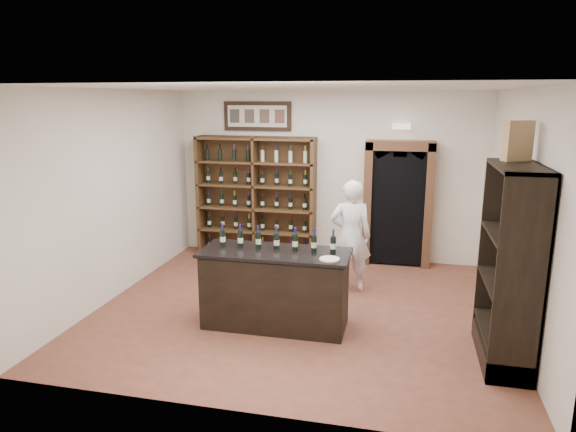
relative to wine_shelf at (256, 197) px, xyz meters
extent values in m
plane|color=brown|center=(1.30, -2.33, -1.10)|extent=(5.50, 5.50, 0.00)
plane|color=white|center=(1.30, -2.33, 1.90)|extent=(5.50, 5.50, 0.00)
cube|color=white|center=(1.30, 0.17, 0.40)|extent=(5.50, 0.04, 3.00)
cube|color=white|center=(-1.45, -2.33, 0.40)|extent=(0.04, 5.00, 3.00)
cube|color=white|center=(4.05, -2.33, 0.40)|extent=(0.04, 5.00, 3.00)
cube|color=#50331B|center=(0.00, 0.14, 0.00)|extent=(2.20, 0.02, 2.20)
cube|color=#50331B|center=(-1.07, -0.04, 0.00)|extent=(0.06, 0.38, 2.20)
cube|color=#50331B|center=(1.07, -0.04, 0.00)|extent=(0.06, 0.38, 2.20)
cube|color=#50331B|center=(0.00, -0.04, 0.00)|extent=(0.04, 0.38, 2.20)
cube|color=#50331B|center=(0.00, -0.04, -1.06)|extent=(2.18, 0.38, 0.04)
cube|color=#50331B|center=(0.00, -0.04, -0.64)|extent=(2.18, 0.38, 0.04)
cube|color=#50331B|center=(0.00, -0.04, -0.21)|extent=(2.18, 0.38, 0.03)
cube|color=#50331B|center=(0.00, -0.04, 0.21)|extent=(2.18, 0.38, 0.04)
cube|color=#50331B|center=(0.00, -0.04, 0.64)|extent=(2.18, 0.38, 0.04)
cube|color=#50331B|center=(0.00, -0.04, 1.06)|extent=(2.18, 0.38, 0.04)
cube|color=black|center=(0.00, 0.14, 1.45)|extent=(1.25, 0.04, 0.52)
cube|color=black|center=(2.55, 0.00, -0.04)|extent=(0.97, 0.29, 2.05)
cube|color=#A0623E|center=(2.04, -0.02, -0.02)|extent=(0.14, 0.35, 2.15)
cube|color=#A0623E|center=(3.06, -0.02, -0.02)|extent=(0.14, 0.35, 2.15)
cube|color=#A0623E|center=(2.55, -0.02, 0.99)|extent=(1.15, 0.35, 0.16)
cube|color=white|center=(2.55, 0.09, 1.30)|extent=(0.30, 0.10, 0.10)
cube|color=black|center=(1.10, -2.93, -0.63)|extent=(1.80, 0.70, 0.94)
cube|color=black|center=(1.10, -2.93, -0.12)|extent=(1.88, 0.78, 0.04)
cylinder|color=black|center=(0.38, -2.85, 0.01)|extent=(0.07, 0.07, 0.21)
cylinder|color=beige|center=(0.38, -2.85, -0.01)|extent=(0.07, 0.07, 0.07)
cylinder|color=navy|center=(0.38, -2.85, 0.16)|extent=(0.03, 0.03, 0.09)
cylinder|color=black|center=(0.62, -2.85, 0.01)|extent=(0.07, 0.07, 0.21)
cylinder|color=beige|center=(0.62, -2.85, -0.01)|extent=(0.07, 0.07, 0.07)
cylinder|color=navy|center=(0.62, -2.85, 0.16)|extent=(0.03, 0.03, 0.09)
cylinder|color=black|center=(0.86, -2.85, 0.01)|extent=(0.07, 0.07, 0.21)
cylinder|color=beige|center=(0.86, -2.85, -0.01)|extent=(0.07, 0.07, 0.07)
cylinder|color=navy|center=(0.86, -2.85, 0.16)|extent=(0.03, 0.03, 0.09)
cylinder|color=black|center=(1.10, -2.85, 0.01)|extent=(0.07, 0.07, 0.21)
cylinder|color=beige|center=(1.10, -2.85, -0.01)|extent=(0.07, 0.07, 0.07)
cylinder|color=navy|center=(1.10, -2.85, 0.16)|extent=(0.03, 0.03, 0.09)
cylinder|color=black|center=(1.34, -2.85, 0.01)|extent=(0.07, 0.07, 0.21)
cylinder|color=beige|center=(1.34, -2.85, -0.01)|extent=(0.07, 0.07, 0.07)
cylinder|color=navy|center=(1.34, -2.85, 0.16)|extent=(0.03, 0.03, 0.09)
cylinder|color=black|center=(1.58, -2.85, 0.01)|extent=(0.07, 0.07, 0.21)
cylinder|color=beige|center=(1.58, -2.85, -0.01)|extent=(0.07, 0.07, 0.07)
cylinder|color=navy|center=(1.58, -2.85, 0.16)|extent=(0.03, 0.03, 0.09)
cylinder|color=black|center=(1.82, -2.85, 0.01)|extent=(0.07, 0.07, 0.21)
cylinder|color=beige|center=(1.82, -2.85, -0.01)|extent=(0.07, 0.07, 0.07)
cylinder|color=navy|center=(1.82, -2.85, 0.16)|extent=(0.03, 0.03, 0.09)
cube|color=black|center=(4.02, -3.23, 0.00)|extent=(0.02, 1.20, 2.20)
cube|color=black|center=(3.79, -3.81, 0.00)|extent=(0.48, 0.04, 2.20)
cube|color=black|center=(3.79, -2.65, 0.00)|extent=(0.48, 0.04, 2.20)
cube|color=black|center=(3.79, -3.23, 1.08)|extent=(0.48, 1.20, 0.04)
cube|color=black|center=(3.79, -3.23, -0.98)|extent=(0.48, 1.20, 0.24)
cube|color=black|center=(3.79, -3.23, -0.75)|extent=(0.48, 1.16, 0.03)
cube|color=black|center=(3.79, -3.23, -0.20)|extent=(0.48, 1.16, 0.03)
cube|color=black|center=(3.79, -3.23, 0.35)|extent=(0.48, 1.16, 0.03)
imported|color=white|center=(1.89, -1.47, -0.25)|extent=(0.68, 0.51, 1.71)
cylinder|color=beige|center=(1.82, -3.14, -0.09)|extent=(0.24, 0.24, 0.02)
cube|color=tan|center=(3.82, -2.88, 1.32)|extent=(0.33, 0.24, 0.44)
camera|label=1|loc=(2.63, -8.90, 1.78)|focal=32.00mm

